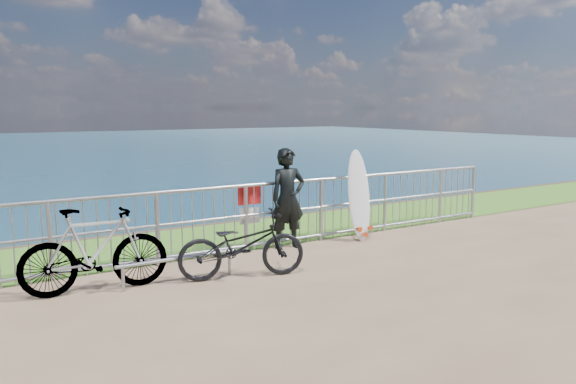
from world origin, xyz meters
TOP-DOWN VIEW (x-y plane):
  - grass_strip at (0.00, 2.70)m, footprint 120.00×120.00m
  - railing at (0.01, 1.60)m, footprint 10.06×0.10m
  - surfer at (0.21, 1.45)m, footprint 0.65×0.46m
  - surfboard at (1.62, 1.30)m, footprint 0.48×0.44m
  - bicycle_near at (-1.23, 0.35)m, footprint 1.87×1.07m
  - bicycle_far at (-3.10, 0.80)m, footprint 1.89×0.70m
  - bike_rack at (-2.04, 0.62)m, footprint 1.72×0.05m

SIDE VIEW (x-z plane):
  - grass_strip at x=0.00m, z-range 0.01..0.01m
  - bike_rack at x=-2.04m, z-range 0.12..0.47m
  - bicycle_near at x=-1.23m, z-range 0.00..0.93m
  - bicycle_far at x=-3.10m, z-range 0.00..1.11m
  - railing at x=0.01m, z-range 0.01..1.14m
  - surfboard at x=1.62m, z-range -0.06..1.56m
  - surfer at x=0.21m, z-range 0.00..1.69m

